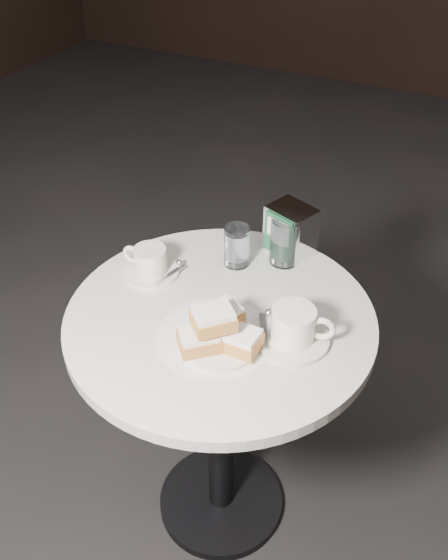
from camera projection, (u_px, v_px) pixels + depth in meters
ground at (221, 503)px, 1.86m from camera, size 7.00×7.00×0.00m
cafe_table at (220, 376)px, 1.52m from camera, size 0.70×0.70×0.74m
sugar_spill at (216, 337)px, 1.34m from camera, size 0.30×0.30×0.00m
beignet_plate at (218, 333)px, 1.29m from camera, size 0.22×0.22×0.11m
coffee_cup_left at (150, 263)px, 1.50m from camera, size 0.15×0.14×0.07m
coffee_cup_right at (294, 328)px, 1.31m from camera, size 0.19×0.19×0.08m
water_glass_left at (237, 246)px, 1.52m from camera, size 0.08×0.08×0.10m
water_glass_right at (285, 242)px, 1.52m from camera, size 0.07×0.07×0.12m
napkin_dispenser at (290, 231)px, 1.55m from camera, size 0.13×0.12×0.13m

